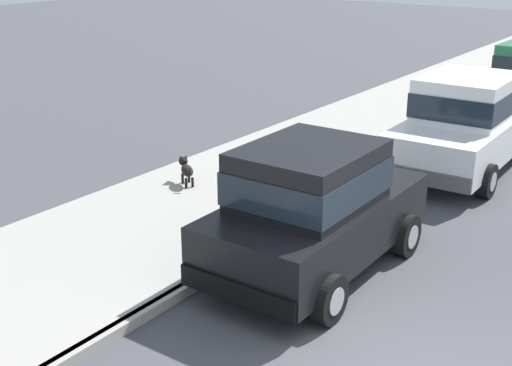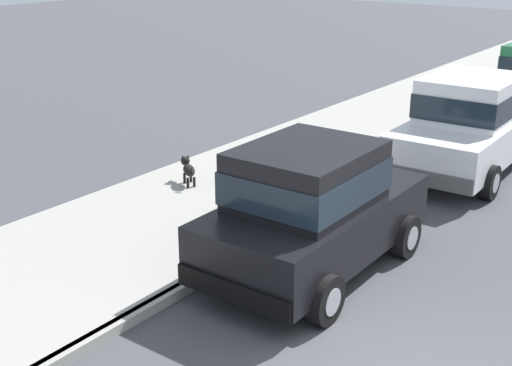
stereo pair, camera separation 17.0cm
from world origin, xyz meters
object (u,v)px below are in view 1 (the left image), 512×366
(car_black_hatchback, at_px, (313,207))
(car_white_sedan, at_px, (466,122))
(fire_hydrant, at_px, (343,159))
(dog_black, at_px, (186,169))

(car_black_hatchback, xyz_separation_m, car_white_sedan, (0.11, 5.66, 0.01))
(car_black_hatchback, distance_m, fire_hydrant, 3.85)
(car_black_hatchback, height_order, dog_black, car_black_hatchback)
(car_white_sedan, distance_m, fire_hydrant, 2.70)
(fire_hydrant, bearing_deg, car_white_sedan, 53.55)
(car_white_sedan, bearing_deg, dog_black, -131.06)
(car_black_hatchback, height_order, car_white_sedan, car_white_sedan)
(fire_hydrant, bearing_deg, car_black_hatchback, -67.45)
(car_white_sedan, distance_m, dog_black, 5.64)
(car_white_sedan, relative_size, fire_hydrant, 6.39)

